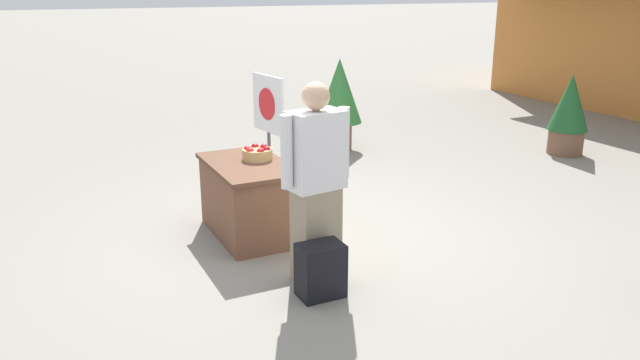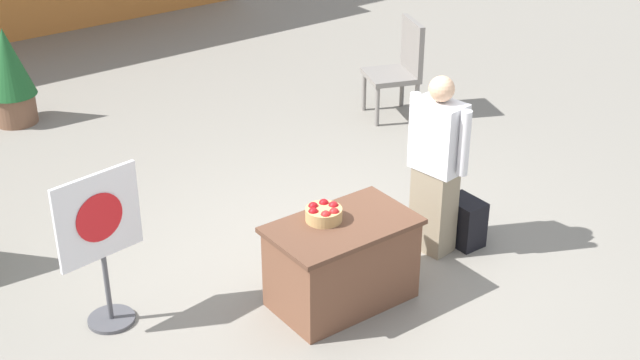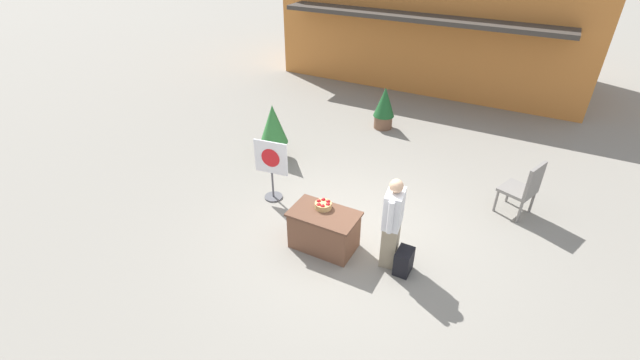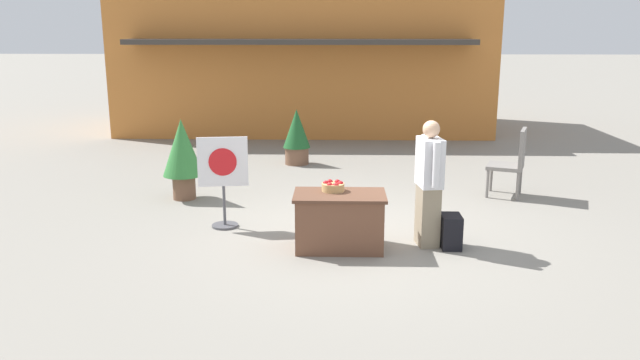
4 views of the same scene
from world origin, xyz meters
TOP-DOWN VIEW (x-y plane):
  - ground_plane at (0.00, 0.00)m, footprint 120.00×120.00m
  - storefront_building at (-1.31, 9.38)m, footprint 9.49×5.18m
  - display_table at (-0.39, -0.51)m, footprint 1.13×0.68m
  - apple_basket at (-0.48, -0.38)m, footprint 0.28×0.28m
  - person_visitor at (0.71, -0.35)m, footprint 0.32×0.60m
  - backpack at (0.99, -0.44)m, footprint 0.24×0.34m
  - poster_board at (-1.97, 0.32)m, footprint 0.68×0.36m
  - patio_chair at (2.41, 2.05)m, footprint 0.71×0.71m
  - potted_plant_far_left at (-1.24, 4.45)m, footprint 0.55×0.55m
  - potted_plant_far_right at (-2.88, 1.75)m, footprint 0.64×0.64m

SIDE VIEW (x-z plane):
  - ground_plane at x=0.00m, z-range 0.00..0.00m
  - backpack at x=0.99m, z-range 0.00..0.42m
  - display_table at x=-0.39m, z-range 0.00..0.71m
  - potted_plant_far_left at x=-1.24m, z-range 0.03..1.14m
  - patio_chair at x=2.41m, z-range 0.06..1.17m
  - poster_board at x=-1.97m, z-range 0.08..1.34m
  - potted_plant_far_right at x=-2.88m, z-range 0.12..1.41m
  - apple_basket at x=-0.48m, z-range 0.70..0.83m
  - person_visitor at x=0.71m, z-range 0.01..1.60m
  - storefront_building at x=-1.31m, z-range 0.00..3.83m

